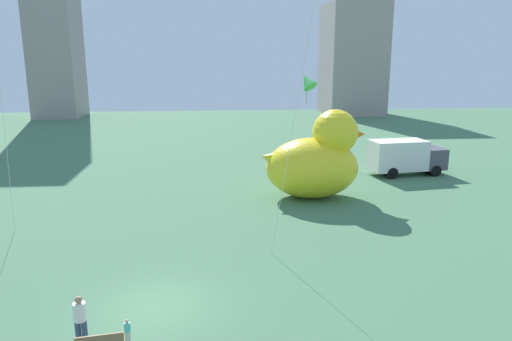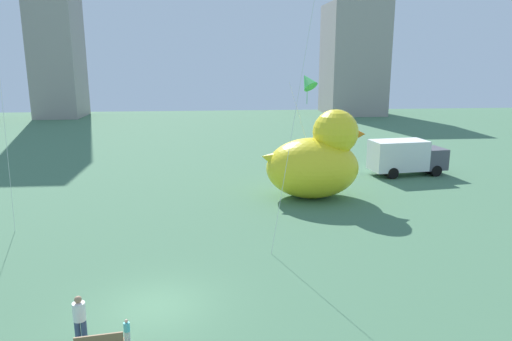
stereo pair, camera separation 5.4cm
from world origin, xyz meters
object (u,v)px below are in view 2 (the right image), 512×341
(person_child, at_px, (127,330))
(box_truck, at_px, (406,157))
(person_adult, at_px, (80,317))
(giant_inflatable_duck, at_px, (316,161))
(kite_green, at_px, (307,81))

(person_child, bearing_deg, box_truck, 49.96)
(person_adult, distance_m, box_truck, 29.65)
(giant_inflatable_duck, relative_size, box_truck, 1.14)
(box_truck, bearing_deg, kite_green, -170.27)
(giant_inflatable_duck, distance_m, box_truck, 10.35)
(box_truck, bearing_deg, giant_inflatable_duck, -146.77)
(person_child, distance_m, kite_green, 23.93)
(box_truck, distance_m, kite_green, 10.62)
(person_child, distance_m, giant_inflatable_duck, 19.23)
(person_child, height_order, kite_green, kite_green)
(person_adult, height_order, box_truck, box_truck)
(giant_inflatable_duck, height_order, box_truck, giant_inflatable_duck)
(giant_inflatable_duck, height_order, kite_green, kite_green)
(person_adult, bearing_deg, person_child, -4.63)
(person_adult, relative_size, kite_green, 0.20)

